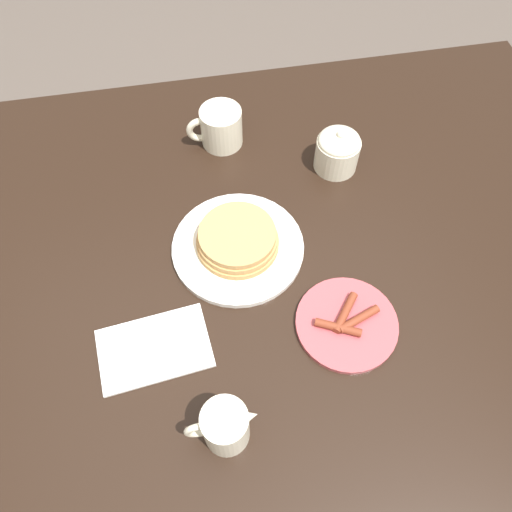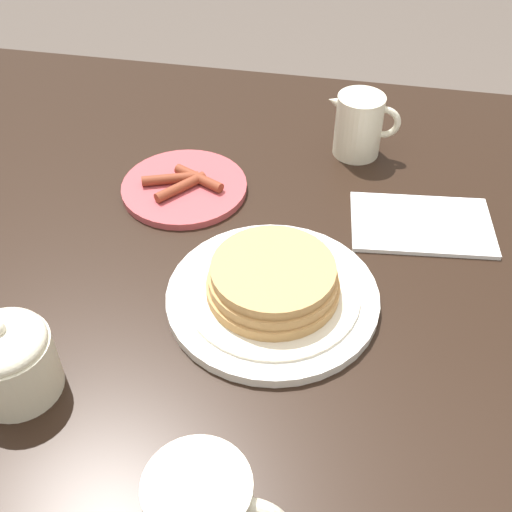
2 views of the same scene
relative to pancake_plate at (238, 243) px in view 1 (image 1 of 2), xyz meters
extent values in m
plane|color=#51473F|center=(0.01, 0.03, -0.74)|extent=(8.00, 8.00, 0.00)
cube|color=black|center=(0.01, 0.03, -0.04)|extent=(1.55, 1.04, 0.03)
cube|color=black|center=(-0.71, -0.43, -0.40)|extent=(0.07, 0.07, 0.69)
cylinder|color=white|center=(0.00, 0.00, -0.01)|extent=(0.24, 0.24, 0.01)
cylinder|color=beige|center=(0.00, 0.00, -0.01)|extent=(0.20, 0.20, 0.00)
cylinder|color=tan|center=(0.00, 0.00, 0.00)|extent=(0.15, 0.15, 0.01)
cylinder|color=tan|center=(0.00, 0.00, 0.01)|extent=(0.15, 0.15, 0.01)
cylinder|color=tan|center=(0.00, 0.00, 0.03)|extent=(0.14, 0.14, 0.01)
cylinder|color=#B2474C|center=(-0.16, 0.18, -0.02)|extent=(0.17, 0.17, 0.01)
cylinder|color=brown|center=(-0.18, 0.18, 0.00)|extent=(0.08, 0.04, 0.01)
cylinder|color=brown|center=(-0.14, 0.19, 0.00)|extent=(0.08, 0.05, 0.01)
cylinder|color=brown|center=(-0.16, 0.17, 0.00)|extent=(0.06, 0.07, 0.01)
cylinder|color=beige|center=(-0.01, -0.28, 0.02)|extent=(0.09, 0.09, 0.08)
torus|color=beige|center=(0.03, -0.28, 0.02)|extent=(0.06, 0.01, 0.06)
cylinder|color=#472819|center=(-0.01, -0.28, 0.06)|extent=(0.08, 0.08, 0.00)
cylinder|color=beige|center=(0.07, 0.32, 0.03)|extent=(0.07, 0.07, 0.09)
cone|color=beige|center=(0.04, 0.32, 0.06)|extent=(0.04, 0.03, 0.04)
torus|color=beige|center=(0.10, 0.32, 0.03)|extent=(0.05, 0.01, 0.05)
cylinder|color=beige|center=(-0.23, -0.17, 0.01)|extent=(0.09, 0.09, 0.07)
ellipsoid|color=beige|center=(-0.23, -0.17, 0.05)|extent=(0.08, 0.08, 0.03)
sphere|color=beige|center=(-0.23, -0.17, 0.07)|extent=(0.02, 0.02, 0.02)
cube|color=white|center=(0.17, 0.17, -0.02)|extent=(0.19, 0.13, 0.01)
camera|label=1|loc=(0.06, 0.49, 0.76)|focal=35.00mm
camera|label=2|loc=(0.08, -0.50, 0.52)|focal=45.00mm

